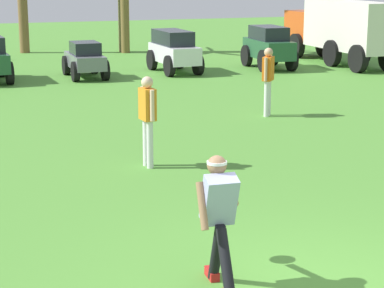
{
  "coord_description": "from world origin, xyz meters",
  "views": [
    {
      "loc": [
        -3.57,
        -6.39,
        3.35
      ],
      "look_at": [
        -0.27,
        3.35,
        0.9
      ],
      "focal_mm": 70.0,
      "sensor_mm": 36.0,
      "label": 1
    }
  ],
  "objects_px": {
    "box_truck": "(339,28)",
    "parked_car_slot_f": "(269,46)",
    "parked_car_slot_e": "(174,50)",
    "teammate_midfield": "(148,113)",
    "teammate_near_sideline": "(268,75)",
    "parked_car_slot_d": "(85,59)",
    "frisbee_thrower": "(219,216)",
    "frisbee_in_flight": "(217,204)"
  },
  "relations": [
    {
      "from": "teammate_midfield",
      "to": "parked_car_slot_e",
      "type": "height_order",
      "value": "teammate_midfield"
    },
    {
      "from": "box_truck",
      "to": "teammate_midfield",
      "type": "bearing_deg",
      "value": -131.62
    },
    {
      "from": "teammate_midfield",
      "to": "parked_car_slot_f",
      "type": "bearing_deg",
      "value": 56.65
    },
    {
      "from": "parked_car_slot_f",
      "to": "frisbee_in_flight",
      "type": "bearing_deg",
      "value": -116.38
    },
    {
      "from": "frisbee_in_flight",
      "to": "parked_car_slot_e",
      "type": "bearing_deg",
      "value": 74.46
    },
    {
      "from": "teammate_near_sideline",
      "to": "teammate_midfield",
      "type": "xyz_separation_m",
      "value": [
        -3.77,
        -3.43,
        0.0
      ]
    },
    {
      "from": "frisbee_thrower",
      "to": "teammate_near_sideline",
      "type": "xyz_separation_m",
      "value": [
        4.36,
        8.42,
        0.14
      ]
    },
    {
      "from": "teammate_near_sideline",
      "to": "parked_car_slot_d",
      "type": "xyz_separation_m",
      "value": [
        -2.8,
        7.36,
        -0.38
      ]
    },
    {
      "from": "parked_car_slot_d",
      "to": "teammate_midfield",
      "type": "bearing_deg",
      "value": -95.14
    },
    {
      "from": "frisbee_in_flight",
      "to": "parked_car_slot_f",
      "type": "height_order",
      "value": "parked_car_slot_f"
    },
    {
      "from": "frisbee_in_flight",
      "to": "teammate_midfield",
      "type": "xyz_separation_m",
      "value": [
        0.36,
        4.29,
        0.25
      ]
    },
    {
      "from": "teammate_midfield",
      "to": "teammate_near_sideline",
      "type": "bearing_deg",
      "value": 42.31
    },
    {
      "from": "frisbee_thrower",
      "to": "parked_car_slot_d",
      "type": "bearing_deg",
      "value": 84.34
    },
    {
      "from": "frisbee_thrower",
      "to": "parked_car_slot_f",
      "type": "relative_size",
      "value": 0.6
    },
    {
      "from": "frisbee_thrower",
      "to": "parked_car_slot_f",
      "type": "distance_m",
      "value": 17.7
    },
    {
      "from": "parked_car_slot_d",
      "to": "parked_car_slot_f",
      "type": "bearing_deg",
      "value": 1.1
    },
    {
      "from": "teammate_near_sideline",
      "to": "teammate_midfield",
      "type": "distance_m",
      "value": 5.1
    },
    {
      "from": "frisbee_thrower",
      "to": "parked_car_slot_d",
      "type": "distance_m",
      "value": 15.86
    },
    {
      "from": "box_truck",
      "to": "parked_car_slot_f",
      "type": "bearing_deg",
      "value": -172.6
    },
    {
      "from": "frisbee_in_flight",
      "to": "parked_car_slot_d",
      "type": "height_order",
      "value": "parked_car_slot_d"
    },
    {
      "from": "parked_car_slot_e",
      "to": "parked_car_slot_f",
      "type": "distance_m",
      "value": 3.28
    },
    {
      "from": "teammate_near_sideline",
      "to": "parked_car_slot_d",
      "type": "height_order",
      "value": "teammate_near_sideline"
    },
    {
      "from": "box_truck",
      "to": "parked_car_slot_d",
      "type": "bearing_deg",
      "value": -176.91
    },
    {
      "from": "frisbee_thrower",
      "to": "teammate_midfield",
      "type": "height_order",
      "value": "teammate_midfield"
    },
    {
      "from": "parked_car_slot_d",
      "to": "parked_car_slot_e",
      "type": "distance_m",
      "value": 2.95
    },
    {
      "from": "parked_car_slot_e",
      "to": "parked_car_slot_f",
      "type": "relative_size",
      "value": 1.03
    },
    {
      "from": "parked_car_slot_d",
      "to": "parked_car_slot_e",
      "type": "bearing_deg",
      "value": 5.04
    },
    {
      "from": "teammate_near_sideline",
      "to": "teammate_midfield",
      "type": "bearing_deg",
      "value": -137.69
    },
    {
      "from": "parked_car_slot_f",
      "to": "parked_car_slot_e",
      "type": "bearing_deg",
      "value": 177.56
    },
    {
      "from": "frisbee_thrower",
      "to": "parked_car_slot_f",
      "type": "xyz_separation_m",
      "value": [
        7.77,
        15.9,
        -0.06
      ]
    },
    {
      "from": "teammate_near_sideline",
      "to": "box_truck",
      "type": "bearing_deg",
      "value": 51.47
    },
    {
      "from": "frisbee_thrower",
      "to": "box_truck",
      "type": "relative_size",
      "value": 0.24
    },
    {
      "from": "parked_car_slot_d",
      "to": "box_truck",
      "type": "height_order",
      "value": "box_truck"
    },
    {
      "from": "teammate_midfield",
      "to": "box_truck",
      "type": "height_order",
      "value": "box_truck"
    },
    {
      "from": "frisbee_in_flight",
      "to": "parked_car_slot_f",
      "type": "distance_m",
      "value": 16.97
    },
    {
      "from": "teammate_near_sideline",
      "to": "teammate_midfield",
      "type": "relative_size",
      "value": 1.0
    },
    {
      "from": "teammate_midfield",
      "to": "box_truck",
      "type": "xyz_separation_m",
      "value": [
        10.02,
        11.28,
        0.29
      ]
    },
    {
      "from": "parked_car_slot_e",
      "to": "parked_car_slot_f",
      "type": "height_order",
      "value": "parked_car_slot_f"
    },
    {
      "from": "parked_car_slot_e",
      "to": "parked_car_slot_f",
      "type": "bearing_deg",
      "value": -2.44
    },
    {
      "from": "parked_car_slot_d",
      "to": "parked_car_slot_e",
      "type": "xyz_separation_m",
      "value": [
        2.94,
        0.26,
        0.16
      ]
    },
    {
      "from": "frisbee_in_flight",
      "to": "parked_car_slot_f",
      "type": "relative_size",
      "value": 0.14
    },
    {
      "from": "frisbee_thrower",
      "to": "parked_car_slot_e",
      "type": "height_order",
      "value": "frisbee_thrower"
    }
  ]
}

